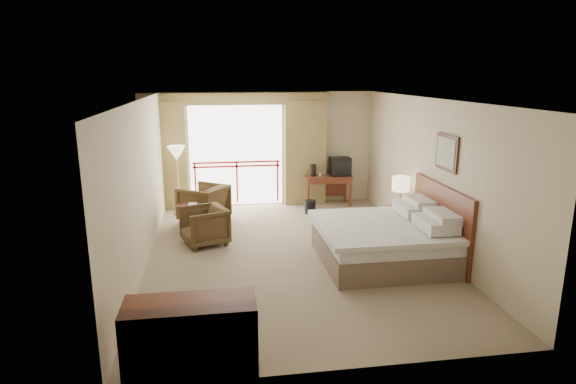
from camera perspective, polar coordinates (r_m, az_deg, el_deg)
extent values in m
plane|color=#85765C|center=(8.64, 0.54, -7.28)|extent=(7.00, 7.00, 0.00)
plane|color=white|center=(8.07, 0.58, 10.91)|extent=(7.00, 7.00, 0.00)
plane|color=beige|center=(11.66, -2.22, 5.15)|extent=(5.00, 0.00, 5.00)
plane|color=beige|center=(4.96, 7.13, -7.10)|extent=(5.00, 0.00, 5.00)
plane|color=beige|center=(8.23, -16.89, 0.88)|extent=(0.00, 7.00, 7.00)
plane|color=beige|center=(8.99, 16.51, 1.96)|extent=(0.00, 7.00, 7.00)
plane|color=white|center=(11.60, -6.14, 4.28)|extent=(2.40, 0.00, 2.40)
cube|color=#AC130E|center=(11.62, -6.11, 3.05)|extent=(2.09, 0.03, 0.04)
cube|color=#AC130E|center=(11.61, -6.12, 3.54)|extent=(2.09, 0.03, 0.04)
cube|color=#AC130E|center=(11.70, -10.90, 0.95)|extent=(0.04, 0.03, 1.00)
cube|color=#AC130E|center=(11.70, -6.06, 1.13)|extent=(0.04, 0.03, 1.00)
cube|color=#AC130E|center=(11.79, -1.25, 1.30)|extent=(0.04, 0.03, 1.00)
cube|color=olive|center=(11.51, -14.37, 4.11)|extent=(1.00, 0.26, 2.50)
cube|color=olive|center=(11.65, 2.04, 4.65)|extent=(1.00, 0.26, 2.50)
cube|color=olive|center=(11.35, -6.30, 10.93)|extent=(4.40, 0.22, 0.28)
cube|color=silver|center=(11.74, 4.17, 10.09)|extent=(0.50, 0.04, 0.50)
cube|color=brown|center=(8.37, 11.13, -6.79)|extent=(2.05, 2.00, 0.40)
cube|color=silver|center=(8.27, 11.23, -4.84)|extent=(2.01, 1.96, 0.22)
cube|color=silver|center=(8.21, 10.94, -4.00)|extent=(2.09, 2.06, 0.08)
cube|color=silver|center=(8.06, 17.10, -3.61)|extent=(0.50, 0.75, 0.18)
cube|color=silver|center=(8.84, 14.60, -1.91)|extent=(0.50, 0.75, 0.18)
cube|color=silver|center=(8.08, 17.99, -2.74)|extent=(0.40, 0.70, 0.14)
cube|color=silver|center=(8.86, 15.42, -1.12)|extent=(0.40, 0.70, 0.14)
cube|color=#572317|center=(8.62, 17.62, -3.43)|extent=(0.06, 2.10, 1.30)
cube|color=black|center=(8.36, 18.31, 4.46)|extent=(0.03, 0.72, 0.60)
cube|color=silver|center=(8.35, 18.19, 4.46)|extent=(0.01, 0.60, 0.48)
cube|color=#572317|center=(9.66, 13.10, -3.53)|extent=(0.41, 0.48, 0.58)
cylinder|color=tan|center=(9.61, 13.10, -1.57)|extent=(0.14, 0.14, 0.04)
cylinder|color=tan|center=(9.56, 13.15, -0.54)|extent=(0.03, 0.03, 0.36)
cylinder|color=#FFE5B2|center=(9.51, 13.24, 0.96)|extent=(0.34, 0.34, 0.28)
cube|color=black|center=(9.41, 13.26, -1.90)|extent=(0.20, 0.17, 0.08)
cube|color=#572317|center=(11.61, 4.71, 1.85)|extent=(1.12, 0.54, 0.05)
cube|color=#572317|center=(11.36, 2.43, -0.26)|extent=(0.06, 0.06, 0.69)
cube|color=#572317|center=(11.60, 7.41, -0.07)|extent=(0.06, 0.06, 0.69)
cube|color=#572317|center=(11.81, 2.00, 0.29)|extent=(0.06, 0.06, 0.69)
cube|color=#572317|center=(12.03, 6.80, 0.46)|extent=(0.06, 0.06, 0.69)
cube|color=#572317|center=(11.89, 4.43, 0.72)|extent=(1.03, 0.03, 0.51)
cube|color=#572317|center=(11.39, 4.99, 1.24)|extent=(1.03, 0.03, 0.11)
cube|color=black|center=(11.63, 6.18, 3.03)|extent=(0.48, 0.37, 0.44)
cube|color=black|center=(11.46, 6.41, 2.86)|extent=(0.44, 0.02, 0.35)
cylinder|color=black|center=(11.50, 3.03, 2.59)|extent=(0.15, 0.15, 0.29)
cylinder|color=white|center=(11.50, 3.81, 2.09)|extent=(0.07, 0.07, 0.09)
cylinder|color=black|center=(10.99, 2.65, -1.77)|extent=(0.28, 0.28, 0.31)
imported|color=#402E16|center=(10.60, -9.87, -3.43)|extent=(1.22, 1.21, 0.80)
imported|color=#402E16|center=(9.23, -9.80, -6.07)|extent=(0.99, 0.98, 0.71)
cylinder|color=black|center=(9.83, -11.71, -1.64)|extent=(0.51, 0.51, 0.04)
cylinder|color=black|center=(9.90, -11.63, -3.10)|extent=(0.06, 0.06, 0.51)
cylinder|color=black|center=(9.98, -11.56, -4.49)|extent=(0.36, 0.36, 0.03)
imported|color=white|center=(9.83, -11.71, -1.52)|extent=(0.18, 0.24, 0.02)
cylinder|color=tan|center=(11.24, -12.70, -2.50)|extent=(0.25, 0.25, 0.03)
cylinder|color=tan|center=(11.07, -12.88, 0.81)|extent=(0.03, 0.03, 1.36)
cone|color=#FFE5B2|center=(10.94, -13.09, 4.51)|extent=(0.40, 0.40, 0.32)
cube|color=#572317|center=(5.25, -11.38, -17.03)|extent=(1.33, 0.55, 0.89)
cube|color=black|center=(5.01, -11.52, -18.65)|extent=(1.22, 0.02, 0.78)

